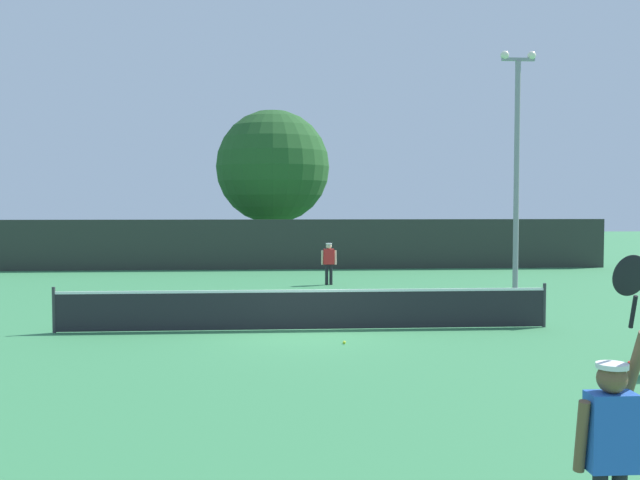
{
  "coord_description": "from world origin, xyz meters",
  "views": [
    {
      "loc": [
        -0.77,
        -16.76,
        2.97
      ],
      "look_at": [
        0.57,
        3.15,
        1.98
      ],
      "focal_mm": 40.01,
      "sensor_mm": 36.0,
      "label": 1
    }
  ],
  "objects_px": {
    "player_receiving": "(329,260)",
    "large_tree": "(273,167)",
    "spare_racket": "(637,363)",
    "parked_car_near": "(398,245)",
    "light_pole": "(517,156)",
    "tennis_ball": "(344,342)",
    "player_serving": "(611,434)"
  },
  "relations": [
    {
      "from": "player_receiving",
      "to": "large_tree",
      "type": "relative_size",
      "value": 0.2
    },
    {
      "from": "spare_racket",
      "to": "parked_car_near",
      "type": "bearing_deg",
      "value": 89.72
    },
    {
      "from": "light_pole",
      "to": "tennis_ball",
      "type": "bearing_deg",
      "value": -128.98
    },
    {
      "from": "player_receiving",
      "to": "parked_car_near",
      "type": "relative_size",
      "value": 0.35
    },
    {
      "from": "player_receiving",
      "to": "parked_car_near",
      "type": "xyz_separation_m",
      "value": [
        4.81,
        12.45,
        -0.16
      ]
    },
    {
      "from": "player_receiving",
      "to": "tennis_ball",
      "type": "xyz_separation_m",
      "value": [
        -0.57,
        -11.24,
        -0.9
      ]
    },
    {
      "from": "tennis_ball",
      "to": "large_tree",
      "type": "xyz_separation_m",
      "value": [
        -1.47,
        21.66,
        4.87
      ]
    },
    {
      "from": "tennis_ball",
      "to": "player_receiving",
      "type": "bearing_deg",
      "value": 87.09
    },
    {
      "from": "light_pole",
      "to": "parked_car_near",
      "type": "relative_size",
      "value": 1.83
    },
    {
      "from": "player_receiving",
      "to": "spare_racket",
      "type": "relative_size",
      "value": 2.99
    },
    {
      "from": "tennis_ball",
      "to": "large_tree",
      "type": "distance_m",
      "value": 22.25
    },
    {
      "from": "spare_racket",
      "to": "tennis_ball",
      "type": "bearing_deg",
      "value": 156.26
    },
    {
      "from": "large_tree",
      "to": "light_pole",
      "type": "bearing_deg",
      "value": -59.46
    },
    {
      "from": "player_serving",
      "to": "tennis_ball",
      "type": "distance_m",
      "value": 9.71
    },
    {
      "from": "light_pole",
      "to": "large_tree",
      "type": "height_order",
      "value": "light_pole"
    },
    {
      "from": "spare_racket",
      "to": "large_tree",
      "type": "height_order",
      "value": "large_tree"
    },
    {
      "from": "tennis_ball",
      "to": "large_tree",
      "type": "relative_size",
      "value": 0.01
    },
    {
      "from": "tennis_ball",
      "to": "parked_car_near",
      "type": "xyz_separation_m",
      "value": [
        5.38,
        23.68,
        0.74
      ]
    },
    {
      "from": "player_receiving",
      "to": "large_tree",
      "type": "bearing_deg",
      "value": -78.91
    },
    {
      "from": "tennis_ball",
      "to": "spare_racket",
      "type": "height_order",
      "value": "tennis_ball"
    },
    {
      "from": "tennis_ball",
      "to": "light_pole",
      "type": "xyz_separation_m",
      "value": [
        6.54,
        8.08,
        4.53
      ]
    },
    {
      "from": "tennis_ball",
      "to": "light_pole",
      "type": "bearing_deg",
      "value": 51.02
    },
    {
      "from": "light_pole",
      "to": "large_tree",
      "type": "xyz_separation_m",
      "value": [
        -8.01,
        13.58,
        0.34
      ]
    },
    {
      "from": "large_tree",
      "to": "player_serving",
      "type": "bearing_deg",
      "value": -85.17
    },
    {
      "from": "spare_racket",
      "to": "parked_car_near",
      "type": "distance_m",
      "value": 26.0
    },
    {
      "from": "light_pole",
      "to": "large_tree",
      "type": "bearing_deg",
      "value": 120.54
    },
    {
      "from": "tennis_ball",
      "to": "parked_car_near",
      "type": "relative_size",
      "value": 0.02
    },
    {
      "from": "large_tree",
      "to": "parked_car_near",
      "type": "bearing_deg",
      "value": 16.46
    },
    {
      "from": "player_receiving",
      "to": "parked_car_near",
      "type": "distance_m",
      "value": 13.35
    },
    {
      "from": "player_serving",
      "to": "large_tree",
      "type": "distance_m",
      "value": 31.57
    },
    {
      "from": "parked_car_near",
      "to": "light_pole",
      "type": "bearing_deg",
      "value": -80.06
    },
    {
      "from": "player_serving",
      "to": "tennis_ball",
      "type": "relative_size",
      "value": 37.8
    }
  ]
}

